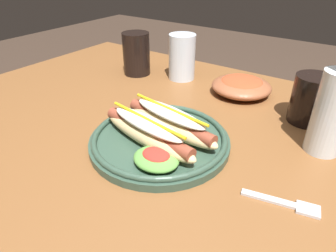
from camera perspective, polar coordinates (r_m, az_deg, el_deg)
dining_table at (r=0.72m, az=1.34°, el=-7.24°), size 1.32×0.89×0.74m
hot_dog_plate at (r=0.60m, az=-1.67°, el=-1.76°), size 0.29×0.29×0.08m
fork at (r=0.52m, az=21.94°, el=-13.76°), size 0.12×0.04×0.00m
soda_cup at (r=0.97m, az=-6.13°, el=13.71°), size 0.09×0.09×0.13m
water_cup at (r=0.92m, az=2.71°, el=13.17°), size 0.08×0.08×0.14m
extra_cup at (r=0.75m, az=25.96°, el=4.62°), size 0.09×0.09×0.11m
glass_bottle at (r=0.63m, az=29.29°, el=3.06°), size 0.07×0.07×0.25m
side_bowl at (r=0.85m, az=13.99°, el=7.59°), size 0.16×0.16×0.05m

